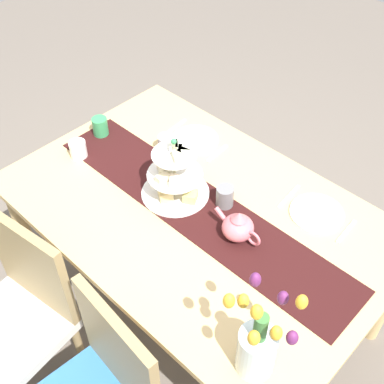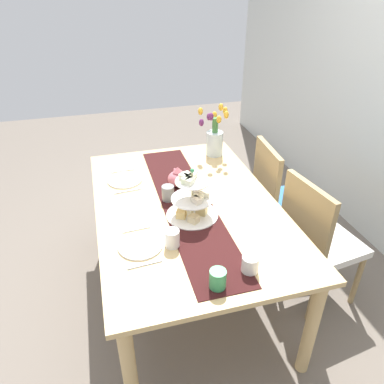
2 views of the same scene
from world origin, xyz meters
name	(u,v)px [view 1 (image 1 of 2)]	position (x,y,z in m)	size (l,w,h in m)	color
ground_plane	(196,302)	(0.00, 0.00, 0.00)	(8.00, 8.00, 0.00)	#6B6056
dining_table	(197,222)	(0.00, 0.00, 0.63)	(1.66, 1.08, 0.72)	tan
chair_right	(19,311)	(0.27, 0.77, 0.50)	(0.47, 0.47, 0.91)	#9C8254
table_runner	(198,208)	(0.00, 0.00, 0.72)	(1.53, 0.30, 0.00)	black
tiered_cake_stand	(175,177)	(0.13, 0.00, 0.82)	(0.30, 0.30, 0.30)	beige
teapot	(238,227)	(-0.22, 0.00, 0.78)	(0.24, 0.13, 0.14)	#D66B75
tulip_vase	(258,344)	(-0.62, 0.38, 0.86)	(0.22, 0.23, 0.40)	silver
cream_jug	(78,149)	(0.64, 0.14, 0.76)	(0.08, 0.08, 0.09)	white
dinner_plate_left	(317,213)	(-0.39, -0.33, 0.73)	(0.23, 0.23, 0.01)	white
fork_left	(346,231)	(-0.53, -0.33, 0.72)	(0.02, 0.15, 0.01)	silver
knife_left	(289,197)	(-0.24, -0.33, 0.72)	(0.01, 0.17, 0.01)	silver
dinner_plate_right	(195,140)	(0.33, -0.33, 0.73)	(0.23, 0.23, 0.01)	white
fork_right	(217,153)	(0.18, -0.33, 0.72)	(0.02, 0.15, 0.01)	silver
knife_right	(175,128)	(0.47, -0.33, 0.72)	(0.01, 0.17, 0.01)	silver
mug_grey	(225,196)	(-0.07, -0.10, 0.77)	(0.08, 0.08, 0.10)	slate
mug_white_text	(166,144)	(0.37, -0.17, 0.77)	(0.08, 0.08, 0.10)	white
mug_orange	(100,127)	(0.70, -0.04, 0.77)	(0.08, 0.08, 0.10)	#389356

